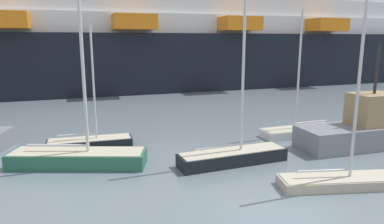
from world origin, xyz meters
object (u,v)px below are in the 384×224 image
(sailboat_3, at_px, (301,130))
(sailboat_6, at_px, (90,141))
(fishing_boat_1, at_px, (366,129))
(sailboat_1, at_px, (78,155))
(cruise_ship, at_px, (16,38))
(sailboat_0, at_px, (233,153))
(sailboat_5, at_px, (340,178))

(sailboat_3, xyz_separation_m, sailboat_6, (-14.09, 1.31, -0.04))
(fishing_boat_1, bearing_deg, sailboat_1, 174.84)
(sailboat_3, relative_size, cruise_ship, 0.06)
(sailboat_0, bearing_deg, fishing_boat_1, -1.52)
(sailboat_0, bearing_deg, sailboat_5, -55.56)
(sailboat_3, xyz_separation_m, sailboat_5, (-3.23, -8.09, 0.02))
(sailboat_3, height_order, cruise_ship, cruise_ship)
(sailboat_1, distance_m, fishing_boat_1, 17.26)
(sailboat_0, distance_m, cruise_ship, 37.71)
(fishing_boat_1, bearing_deg, sailboat_6, 163.67)
(sailboat_3, distance_m, sailboat_6, 14.15)
(sailboat_0, relative_size, sailboat_3, 1.41)
(sailboat_5, bearing_deg, sailboat_3, 78.99)
(sailboat_0, height_order, sailboat_5, sailboat_0)
(sailboat_5, distance_m, sailboat_6, 14.37)
(cruise_ship, bearing_deg, sailboat_6, -75.91)
(sailboat_1, distance_m, sailboat_5, 13.01)
(sailboat_1, height_order, fishing_boat_1, sailboat_1)
(fishing_boat_1, bearing_deg, sailboat_3, 126.37)
(sailboat_0, height_order, sailboat_6, sailboat_0)
(sailboat_5, distance_m, fishing_boat_1, 7.50)
(sailboat_5, bearing_deg, sailboat_6, 149.88)
(sailboat_0, xyz_separation_m, sailboat_5, (3.49, -4.18, -0.15))
(sailboat_0, relative_size, cruise_ship, 0.09)
(sailboat_1, relative_size, fishing_boat_1, 1.40)
(sailboat_1, height_order, sailboat_3, sailboat_1)
(cruise_ship, bearing_deg, fishing_boat_1, -55.40)
(sailboat_1, xyz_separation_m, cruise_ship, (-7.98, 31.69, 6.09))
(sailboat_0, height_order, cruise_ship, cruise_ship)
(sailboat_3, height_order, sailboat_6, sailboat_3)
(sailboat_0, xyz_separation_m, cruise_ship, (-15.98, 33.61, 6.11))
(sailboat_1, xyz_separation_m, sailboat_5, (11.49, -6.10, -0.17))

